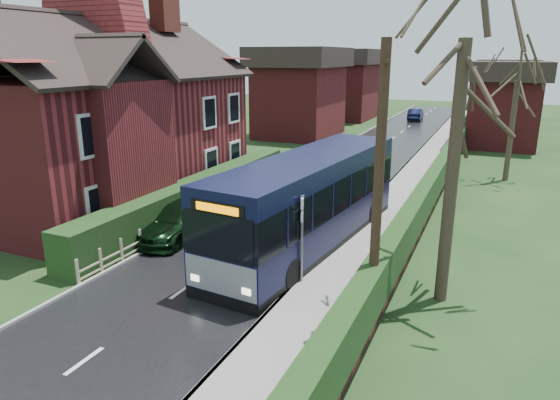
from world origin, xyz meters
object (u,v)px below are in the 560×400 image
at_px(bus_stop_sign, 302,227).
at_px(car_green, 178,220).
at_px(bus, 309,202).
at_px(brick_house, 104,112).
at_px(telegraph_pole, 378,192).
at_px(car_silver, 257,196).

bearing_deg(bus_stop_sign, car_green, 143.44).
bearing_deg(bus, brick_house, 177.58).
distance_m(car_green, telegraph_pole, 9.96).
relative_size(bus, bus_stop_sign, 3.93).
bearing_deg(bus, car_silver, 145.80).
height_order(car_green, bus_stop_sign, bus_stop_sign).
xyz_separation_m(brick_house, telegraph_pole, (14.53, -6.50, -0.66)).
height_order(brick_house, car_green, brick_house).
distance_m(car_silver, bus_stop_sign, 8.05).
xyz_separation_m(bus, telegraph_pole, (3.60, -4.88, 2.02)).
xyz_separation_m(car_silver, telegraph_pole, (7.30, -8.01, 2.99)).
relative_size(brick_house, car_silver, 3.40).
bearing_deg(brick_house, bus, -8.41).
xyz_separation_m(brick_house, bus, (10.93, -1.62, -2.68)).
relative_size(car_green, telegraph_pole, 0.63).
xyz_separation_m(bus_stop_sign, telegraph_pole, (2.60, -1.59, 1.79)).
bearing_deg(bus, telegraph_pole, -47.57).
bearing_deg(bus, bus_stop_sign, -67.07).
bearing_deg(car_green, bus, 8.23).
xyz_separation_m(car_green, bus_stop_sign, (6.10, -2.18, 1.26)).
distance_m(bus, bus_stop_sign, 3.45).
bearing_deg(brick_house, telegraph_pole, -24.09).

